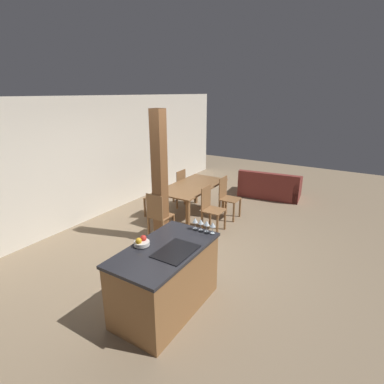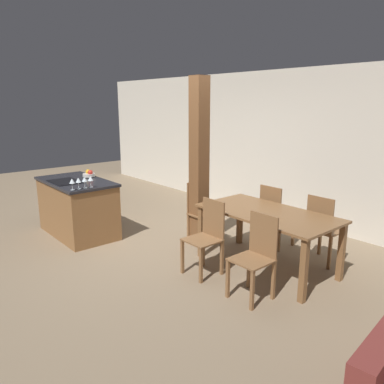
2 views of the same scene
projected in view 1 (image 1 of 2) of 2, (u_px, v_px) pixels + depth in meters
ground_plane at (184, 252)px, 5.45m from camera, size 16.00×16.00×0.00m
wall_back at (77, 162)px, 6.35m from camera, size 11.20×0.08×2.70m
kitchen_island at (166, 278)px, 3.91m from camera, size 1.48×0.82×0.92m
fruit_bowl at (142, 242)px, 3.80m from camera, size 0.20×0.20×0.12m
wine_glass_near at (213, 225)px, 4.09m from camera, size 0.08×0.08×0.17m
wine_glass_middle at (207, 223)px, 4.14m from camera, size 0.08×0.08×0.17m
wine_glass_far at (201, 222)px, 4.19m from camera, size 0.08×0.08×0.17m
wine_glass_end at (195, 220)px, 4.23m from camera, size 0.08×0.08×0.17m
dining_table at (192, 190)px, 6.79m from camera, size 1.78×0.93×0.77m
dining_chair_near_left at (211, 208)px, 6.18m from camera, size 0.40×0.40×0.95m
dining_chair_near_right at (227, 197)px, 6.83m from camera, size 0.40×0.40×0.95m
dining_chair_far_left at (158, 196)px, 6.86m from camera, size 0.40×0.40×0.95m
dining_chair_far_right at (177, 187)px, 7.51m from camera, size 0.40×0.40×0.95m
dining_chair_head_end at (159, 215)px, 5.82m from camera, size 0.40×0.40×0.95m
couch at (270, 187)px, 8.30m from camera, size 1.04×1.69×0.74m
timber_post at (160, 178)px, 5.55m from camera, size 0.22×0.22×2.50m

